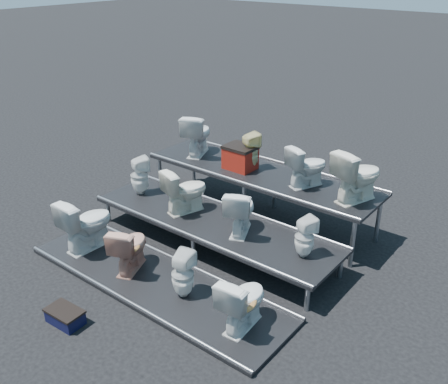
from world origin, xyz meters
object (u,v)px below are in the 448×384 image
Objects in this scene: toilet_8 at (197,134)px; toilet_11 at (358,175)px; toilet_3 at (243,301)px; step_stool at (65,317)px; toilet_5 at (185,190)px; toilet_1 at (130,247)px; toilet_7 at (305,237)px; toilet_6 at (240,210)px; toilet_9 at (250,151)px; toilet_4 at (140,176)px; toilet_10 at (307,166)px; toilet_0 at (86,223)px; red_crate at (240,159)px; toilet_2 at (183,274)px.

toilet_11 is at bearing 158.13° from toilet_8.
step_stool is (-1.83, -1.29, -0.35)m from toilet_3.
toilet_11 is (2.31, 1.30, 0.44)m from toilet_5.
toilet_11 is at bearing -152.94° from toilet_1.
toilet_8 reaches higher than toilet_7.
toilet_6 is 0.89× the size of toilet_11.
toilet_6 is 1.55m from toilet_9.
toilet_10 is at bearing -128.43° from toilet_4.
toilet_1 is 3.05m from toilet_10.
toilet_0 is 1.27× the size of toilet_10.
step_stool is (0.27, -2.59, -0.74)m from toilet_5.
toilet_10 is (-0.74, 1.30, 0.44)m from toilet_7.
toilet_4 is at bearing -135.21° from red_crate.
toilet_3 is at bearing 109.71° from toilet_7.
toilet_4 is at bearing -42.44° from toilet_2.
toilet_7 is 1.40m from toilet_11.
step_stool is at bearing 76.31° from toilet_1.
toilet_8 is (-2.97, 2.60, 0.82)m from toilet_3.
toilet_6 is at bearing -162.28° from toilet_5.
toilet_4 is 0.83× the size of toilet_11.
toilet_8 is at bearing 19.30° from toilet_11.
toilet_9 reaches higher than toilet_3.
toilet_5 is 1.99m from toilet_10.
toilet_3 is 2.50m from toilet_5.
toilet_5 reaches higher than toilet_6.
toilet_11 is (3.17, 0.00, 0.02)m from toilet_8.
toilet_0 reaches higher than toilet_3.
toilet_11 is (3.37, 1.30, 0.47)m from toilet_4.
toilet_6 reaches higher than toilet_2.
toilet_10 is (0.34, 2.60, 0.81)m from toilet_2.
toilet_7 reaches higher than toilet_0.
red_crate is 3.93m from step_stool.
toilet_1 is 2.60m from red_crate.
toilet_10 is 1.28m from red_crate.
toilet_0 is 1.19× the size of toilet_1.
toilet_4 reaches higher than toilet_0.
toilet_0 is at bearing -4.44° from toilet_3.
toilet_4 is at bearing 40.37° from toilet_11.
step_stool is at bearing 97.62° from toilet_10.
toilet_9 is (-1.86, 1.30, 0.43)m from toilet_7.
red_crate is at bearing -81.47° from toilet_2.
toilet_1 is 1.00× the size of toilet_6.
toilet_4 is 1.00× the size of toilet_10.
toilet_9 reaches higher than toilet_5.
toilet_9 reaches higher than toilet_4.
toilet_2 is 3.38m from toilet_8.
toilet_7 is (2.12, 1.30, 0.34)m from toilet_1.
step_stool is (1.17, -1.29, -0.41)m from toilet_0.
toilet_6 reaches higher than step_stool.
red_crate is at bearing -114.90° from toilet_1.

